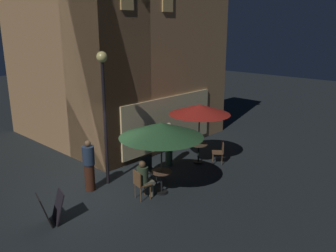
{
  "coord_description": "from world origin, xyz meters",
  "views": [
    {
      "loc": [
        -5.52,
        -8.55,
        5.03
      ],
      "look_at": [
        2.68,
        -0.85,
        1.84
      ],
      "focal_mm": 37.41,
      "sensor_mm": 36.0,
      "label": 1
    }
  ],
  "objects_px": {
    "patron_standing_2": "(89,166)",
    "patron_seated_0": "(144,177)",
    "patron_standing_1": "(169,144)",
    "cafe_chair_1": "(140,182)",
    "cafe_table_1": "(199,150)",
    "menu_sandwich_board": "(51,208)",
    "cafe_table_0": "(162,178)",
    "patio_umbrella_1": "(200,110)",
    "patio_umbrella_0": "(161,130)",
    "street_lamp_near_corner": "(104,92)",
    "cafe_chair_0": "(148,167)",
    "cafe_chair_2": "(220,150)"
  },
  "relations": [
    {
      "from": "street_lamp_near_corner",
      "to": "patio_umbrella_1",
      "type": "bearing_deg",
      "value": -16.85
    },
    {
      "from": "patron_standing_2",
      "to": "patron_seated_0",
      "type": "bearing_deg",
      "value": -56.96
    },
    {
      "from": "patio_umbrella_0",
      "to": "cafe_table_1",
      "type": "bearing_deg",
      "value": 14.84
    },
    {
      "from": "cafe_table_0",
      "to": "cafe_table_1",
      "type": "relative_size",
      "value": 0.96
    },
    {
      "from": "cafe_chair_2",
      "to": "menu_sandwich_board",
      "type": "bearing_deg",
      "value": 44.59
    },
    {
      "from": "cafe_table_1",
      "to": "cafe_chair_1",
      "type": "bearing_deg",
      "value": -170.83
    },
    {
      "from": "cafe_chair_0",
      "to": "patron_seated_0",
      "type": "distance_m",
      "value": 1.06
    },
    {
      "from": "patron_seated_0",
      "to": "street_lamp_near_corner",
      "type": "bearing_deg",
      "value": 106.07
    },
    {
      "from": "cafe_chair_0",
      "to": "patron_standing_1",
      "type": "height_order",
      "value": "patron_standing_1"
    },
    {
      "from": "cafe_table_1",
      "to": "cafe_chair_0",
      "type": "height_order",
      "value": "cafe_chair_0"
    },
    {
      "from": "street_lamp_near_corner",
      "to": "menu_sandwich_board",
      "type": "bearing_deg",
      "value": -160.3
    },
    {
      "from": "street_lamp_near_corner",
      "to": "patio_umbrella_0",
      "type": "distance_m",
      "value": 2.18
    },
    {
      "from": "menu_sandwich_board",
      "to": "cafe_chair_1",
      "type": "bearing_deg",
      "value": -0.36
    },
    {
      "from": "patio_umbrella_1",
      "to": "cafe_chair_1",
      "type": "bearing_deg",
      "value": -170.83
    },
    {
      "from": "cafe_table_0",
      "to": "patio_umbrella_1",
      "type": "height_order",
      "value": "patio_umbrella_1"
    },
    {
      "from": "cafe_table_1",
      "to": "cafe_chair_1",
      "type": "relative_size",
      "value": 0.82
    },
    {
      "from": "cafe_chair_2",
      "to": "patron_standing_1",
      "type": "distance_m",
      "value": 1.97
    },
    {
      "from": "street_lamp_near_corner",
      "to": "patron_seated_0",
      "type": "relative_size",
      "value": 3.52
    },
    {
      "from": "cafe_chair_1",
      "to": "patron_standing_2",
      "type": "relative_size",
      "value": 0.55
    },
    {
      "from": "patio_umbrella_0",
      "to": "patron_seated_0",
      "type": "xyz_separation_m",
      "value": [
        -0.61,
        0.14,
        -1.37
      ]
    },
    {
      "from": "cafe_table_1",
      "to": "cafe_chair_2",
      "type": "xyz_separation_m",
      "value": [
        0.51,
        -0.63,
        -0.0
      ]
    },
    {
      "from": "cafe_table_1",
      "to": "patio_umbrella_1",
      "type": "xyz_separation_m",
      "value": [
        -0.0,
        -0.0,
        1.57
      ]
    },
    {
      "from": "cafe_chair_1",
      "to": "patio_umbrella_1",
      "type": "bearing_deg",
      "value": 21.64
    },
    {
      "from": "cafe_chair_2",
      "to": "cafe_table_0",
      "type": "bearing_deg",
      "value": 53.19
    },
    {
      "from": "cafe_table_0",
      "to": "patio_umbrella_1",
      "type": "relative_size",
      "value": 0.32
    },
    {
      "from": "cafe_table_1",
      "to": "patron_standing_2",
      "type": "height_order",
      "value": "patron_standing_2"
    },
    {
      "from": "patio_umbrella_0",
      "to": "patio_umbrella_1",
      "type": "height_order",
      "value": "patio_umbrella_0"
    },
    {
      "from": "cafe_table_0",
      "to": "cafe_chair_0",
      "type": "xyz_separation_m",
      "value": [
        0.19,
        0.82,
        0.07
      ]
    },
    {
      "from": "patio_umbrella_0",
      "to": "cafe_chair_0",
      "type": "bearing_deg",
      "value": 77.15
    },
    {
      "from": "patio_umbrella_1",
      "to": "cafe_chair_1",
      "type": "xyz_separation_m",
      "value": [
        -3.53,
        -0.57,
        -1.53
      ]
    },
    {
      "from": "patron_standing_2",
      "to": "cafe_chair_1",
      "type": "bearing_deg",
      "value": -60.58
    },
    {
      "from": "patio_umbrella_1",
      "to": "menu_sandwich_board",
      "type": "bearing_deg",
      "value": 178.6
    },
    {
      "from": "patron_seated_0",
      "to": "menu_sandwich_board",
      "type": "bearing_deg",
      "value": 176.7
    },
    {
      "from": "cafe_table_0",
      "to": "patron_standing_1",
      "type": "xyz_separation_m",
      "value": [
        1.82,
        1.39,
        0.35
      ]
    },
    {
      "from": "street_lamp_near_corner",
      "to": "patio_umbrella_0",
      "type": "xyz_separation_m",
      "value": [
        0.72,
        -1.79,
        -1.0
      ]
    },
    {
      "from": "cafe_chair_2",
      "to": "patron_standing_2",
      "type": "distance_m",
      "value": 5.0
    },
    {
      "from": "cafe_table_1",
      "to": "patron_standing_2",
      "type": "bearing_deg",
      "value": 165.72
    },
    {
      "from": "street_lamp_near_corner",
      "to": "patron_seated_0",
      "type": "xyz_separation_m",
      "value": [
        0.1,
        -1.66,
        -2.37
      ]
    },
    {
      "from": "cafe_table_1",
      "to": "menu_sandwich_board",
      "type": "bearing_deg",
      "value": 178.6
    },
    {
      "from": "cafe_table_0",
      "to": "cafe_chair_1",
      "type": "height_order",
      "value": "cafe_chair_1"
    },
    {
      "from": "cafe_table_0",
      "to": "cafe_table_1",
      "type": "xyz_separation_m",
      "value": [
        2.78,
        0.74,
        0.03
      ]
    },
    {
      "from": "cafe_table_1",
      "to": "patron_standing_1",
      "type": "xyz_separation_m",
      "value": [
        -0.95,
        0.65,
        0.31
      ]
    },
    {
      "from": "cafe_chair_2",
      "to": "patron_standing_1",
      "type": "bearing_deg",
      "value": 9.96
    },
    {
      "from": "street_lamp_near_corner",
      "to": "cafe_chair_2",
      "type": "xyz_separation_m",
      "value": [
        4.0,
        -1.69,
        -2.54
      ]
    },
    {
      "from": "patio_umbrella_0",
      "to": "patron_standing_2",
      "type": "relative_size",
      "value": 1.54
    },
    {
      "from": "cafe_chair_2",
      "to": "cafe_chair_1",
      "type": "bearing_deg",
      "value": 50.49
    },
    {
      "from": "patron_standing_2",
      "to": "patio_umbrella_0",
      "type": "bearing_deg",
      "value": -44.5
    },
    {
      "from": "patron_standing_1",
      "to": "patron_standing_2",
      "type": "height_order",
      "value": "patron_standing_2"
    },
    {
      "from": "cafe_chair_0",
      "to": "patron_standing_1",
      "type": "distance_m",
      "value": 1.75
    },
    {
      "from": "patron_standing_1",
      "to": "cafe_chair_1",
      "type": "bearing_deg",
      "value": 163.45
    }
  ]
}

